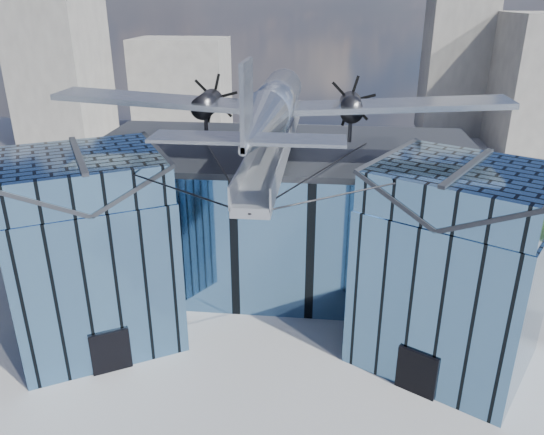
# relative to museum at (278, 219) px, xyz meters

# --- Properties ---
(ground_plane) EXTENTS (120.00, 120.00, 0.00)m
(ground_plane) POSITION_rel_museum_xyz_m (-0.00, -5.82, -5.54)
(ground_plane) COLOR gray
(museum) EXTENTS (32.88, 24.50, 17.60)m
(museum) POSITION_rel_museum_xyz_m (0.00, 0.00, 0.00)
(museum) COLOR teal
(museum) RESTS_ON ground
(bg_towers) EXTENTS (77.00, 24.50, 26.00)m
(bg_towers) POSITION_rel_museum_xyz_m (1.45, 44.67, 4.47)
(bg_towers) COLOR gray
(bg_towers) RESTS_ON ground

